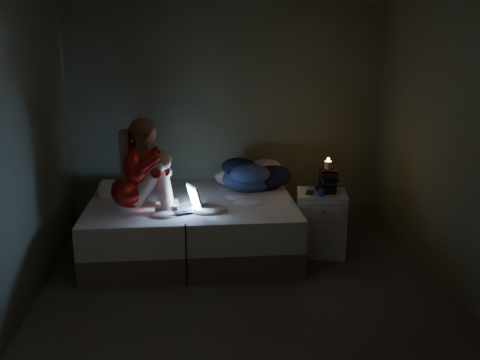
{
  "coord_description": "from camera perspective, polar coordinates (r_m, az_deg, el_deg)",
  "views": [
    {
      "loc": [
        -0.43,
        -3.97,
        2.13
      ],
      "look_at": [
        0.05,
        1.0,
        0.8
      ],
      "focal_mm": 38.36,
      "sensor_mm": 36.0,
      "label": 1
    }
  ],
  "objects": [
    {
      "name": "floor",
      "position": [
        4.53,
        0.61,
        -13.27
      ],
      "size": [
        3.6,
        3.8,
        0.02
      ],
      "primitive_type": "cube",
      "color": "#33302E",
      "rests_on": "ground"
    },
    {
      "name": "wall_back",
      "position": [
        5.96,
        -1.34,
        6.89
      ],
      "size": [
        3.6,
        0.02,
        2.6
      ],
      "primitive_type": "cube",
      "color": "#5A644D",
      "rests_on": "ground"
    },
    {
      "name": "wall_front",
      "position": [
        2.26,
        5.92,
        -6.66
      ],
      "size": [
        3.6,
        0.02,
        2.6
      ],
      "primitive_type": "cube",
      "color": "#5A644D",
      "rests_on": "ground"
    },
    {
      "name": "wall_left",
      "position": [
        4.28,
        -24.19,
        2.42
      ],
      "size": [
        0.02,
        3.8,
        2.6
      ],
      "primitive_type": "cube",
      "color": "#5A644D",
      "rests_on": "ground"
    },
    {
      "name": "wall_right",
      "position": [
        4.64,
        23.54,
        3.35
      ],
      "size": [
        0.02,
        3.8,
        2.6
      ],
      "primitive_type": "cube",
      "color": "#5A644D",
      "rests_on": "ground"
    },
    {
      "name": "bed",
      "position": [
        5.4,
        -5.3,
        -5.13
      ],
      "size": [
        2.08,
        1.56,
        0.57
      ],
      "primitive_type": null,
      "color": "silver",
      "rests_on": "ground"
    },
    {
      "name": "pillow",
      "position": [
        5.65,
        -13.22,
        -0.86
      ],
      "size": [
        0.41,
        0.29,
        0.12
      ],
      "primitive_type": "cube",
      "color": "silver",
      "rests_on": "bed"
    },
    {
      "name": "woman",
      "position": [
        4.96,
        -12.28,
        1.65
      ],
      "size": [
        0.56,
        0.37,
        0.9
      ],
      "primitive_type": null,
      "rotation": [
        0.0,
        0.0,
        0.0
      ],
      "color": "#97060D",
      "rests_on": "bed"
    },
    {
      "name": "laptop",
      "position": [
        4.91,
        -6.73,
        -2.11
      ],
      "size": [
        0.43,
        0.38,
        0.26
      ],
      "primitive_type": null,
      "rotation": [
        0.0,
        0.0,
        0.4
      ],
      "color": "black",
      "rests_on": "bed"
    },
    {
      "name": "clothes_pile",
      "position": [
        5.62,
        0.99,
        0.79
      ],
      "size": [
        0.76,
        0.68,
        0.37
      ],
      "primitive_type": null,
      "rotation": [
        0.0,
        0.0,
        -0.37
      ],
      "color": "navy",
      "rests_on": "bed"
    },
    {
      "name": "nightstand",
      "position": [
        5.41,
        8.96,
        -4.71
      ],
      "size": [
        0.57,
        0.52,
        0.66
      ],
      "primitive_type": "cube",
      "rotation": [
        0.0,
        0.0,
        -0.19
      ],
      "color": "silver",
      "rests_on": "ground"
    },
    {
      "name": "book_stack",
      "position": [
        5.3,
        9.69,
        -0.04
      ],
      "size": [
        0.19,
        0.25,
        0.25
      ],
      "primitive_type": null,
      "color": "black",
      "rests_on": "nightstand"
    },
    {
      "name": "candle",
      "position": [
        5.26,
        9.77,
        1.68
      ],
      "size": [
        0.07,
        0.07,
        0.08
      ],
      "primitive_type": "cylinder",
      "color": "beige",
      "rests_on": "book_stack"
    },
    {
      "name": "phone",
      "position": [
        5.24,
        7.89,
        -1.47
      ],
      "size": [
        0.09,
        0.15,
        0.01
      ],
      "primitive_type": "cube",
      "rotation": [
        0.0,
        0.0,
        -0.14
      ],
      "color": "black",
      "rests_on": "nightstand"
    },
    {
      "name": "blue_orb",
      "position": [
        5.16,
        9.37,
        -1.4
      ],
      "size": [
        0.08,
        0.08,
        0.08
      ],
      "primitive_type": "sphere",
      "color": "navy",
      "rests_on": "nightstand"
    }
  ]
}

